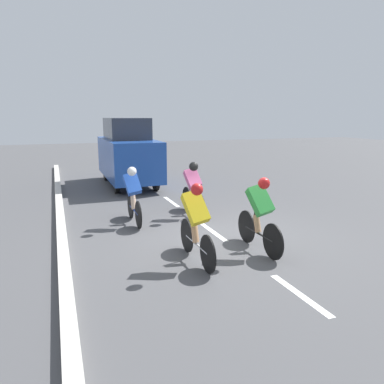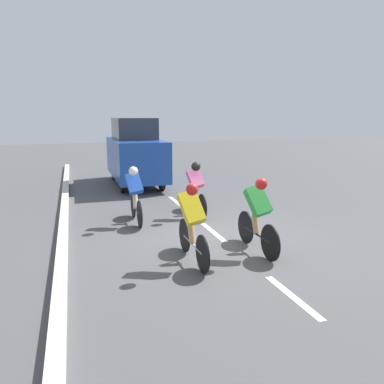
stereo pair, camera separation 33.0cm
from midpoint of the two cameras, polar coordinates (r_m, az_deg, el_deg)
ground_plane at (r=8.06m, az=3.29°, el=-6.98°), size 60.00×60.00×0.00m
lane_stripe_near at (r=5.83m, az=14.46°, el=-14.87°), size 0.12×1.40×0.01m
lane_stripe_mid at (r=8.45m, az=2.08°, el=-6.07°), size 0.12×1.40×0.01m
lane_stripe_far at (r=11.37m, az=-4.02°, el=-1.47°), size 0.12×1.40×0.01m
curb at (r=7.86m, az=-20.27°, el=-7.67°), size 0.20×24.84×0.14m
cyclist_yellow at (r=6.48m, az=-0.86°, el=-4.42°), size 0.43×1.69×1.48m
cyclist_pink at (r=9.64m, az=-0.85°, el=0.82°), size 0.42×1.67×1.44m
cyclist_green at (r=7.12m, az=8.98°, el=-3.10°), size 0.44×1.67×1.49m
cyclist_blue at (r=8.99m, az=-10.01°, el=-0.27°), size 0.41×1.60×1.42m
support_car at (r=14.19m, az=-10.40°, el=5.92°), size 1.70×4.36×2.48m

